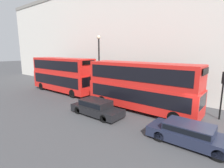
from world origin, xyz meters
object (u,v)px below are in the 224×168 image
at_px(traffic_light, 223,86).
at_px(bus_second_in_queue, 62,74).
at_px(car_hatchback, 96,107).
at_px(bus_leading, 141,85).
at_px(car_dark_sedan, 190,133).
at_px(pedestrian, 90,85).

bearing_deg(traffic_light, bus_second_in_queue, 96.61).
height_order(bus_second_in_queue, traffic_light, bus_second_in_queue).
bearing_deg(car_hatchback, bus_leading, -33.29).
bearing_deg(bus_leading, car_hatchback, 146.71).
bearing_deg(bus_leading, bus_second_in_queue, 90.00).
bearing_deg(bus_second_in_queue, car_dark_sedan, -101.38).
xyz_separation_m(car_hatchback, pedestrian, (6.04, 7.09, 0.05)).
bearing_deg(car_dark_sedan, pedestrian, 67.53).
height_order(car_dark_sedan, car_hatchback, car_hatchback).
relative_size(car_dark_sedan, car_hatchback, 1.02).
xyz_separation_m(bus_second_in_queue, car_hatchback, (-3.40, -9.39, -1.75)).
bearing_deg(car_hatchback, traffic_light, -56.66).
relative_size(car_dark_sedan, pedestrian, 2.96).
xyz_separation_m(car_dark_sedan, car_hatchback, (0.00, 7.50, 0.03)).
bearing_deg(pedestrian, traffic_light, -92.19).
distance_m(bus_leading, traffic_light, 6.39).
height_order(car_hatchback, traffic_light, traffic_light).
relative_size(bus_leading, car_hatchback, 2.20).
height_order(bus_leading, traffic_light, bus_leading).
bearing_deg(bus_leading, pedestrian, 74.22).
relative_size(car_hatchback, pedestrian, 2.88).
height_order(car_hatchback, pedestrian, pedestrian).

